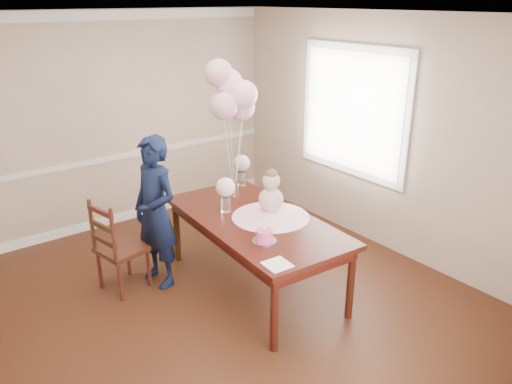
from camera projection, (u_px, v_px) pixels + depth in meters
name	position (u px, v px, depth m)	size (l,w,h in m)	color
floor	(225.00, 305.00, 4.90)	(4.50, 5.00, 0.00)	black
ceiling	(217.00, 14.00, 3.91)	(4.50, 5.00, 0.02)	white
wall_back	(111.00, 123.00, 6.26)	(4.50, 0.02, 2.70)	tan
wall_front	(492.00, 306.00, 2.56)	(4.50, 0.02, 2.70)	tan
wall_right	(386.00, 136.00, 5.68)	(0.02, 5.00, 2.70)	tan
chair_rail_trim	(115.00, 158.00, 6.41)	(4.50, 0.02, 0.07)	silver
crown_molding	(99.00, 15.00, 5.78)	(4.50, 0.02, 0.12)	silver
baseboard_trim	(121.00, 217.00, 6.72)	(4.50, 0.02, 0.12)	white
window_frame	(353.00, 111.00, 5.96)	(0.02, 1.66, 1.56)	silver
window_blinds	(352.00, 112.00, 5.95)	(0.01, 1.50, 1.40)	silver
dining_table_top	(255.00, 221.00, 4.97)	(1.03, 2.06, 0.05)	black
table_apron	(255.00, 228.00, 5.00)	(0.93, 1.96, 0.10)	black
table_leg_fl	(274.00, 314.00, 4.15)	(0.07, 0.07, 0.72)	black
table_leg_fr	(351.00, 284.00, 4.60)	(0.07, 0.07, 0.72)	black
table_leg_bl	(177.00, 231.00, 5.62)	(0.07, 0.07, 0.72)	black
table_leg_br	(242.00, 214.00, 6.07)	(0.07, 0.07, 0.72)	black
baby_skirt	(271.00, 212.00, 4.98)	(0.78, 0.78, 0.10)	#FFBBD3
baby_torso	(271.00, 200.00, 4.93)	(0.25, 0.25, 0.25)	pink
baby_head	(271.00, 181.00, 4.86)	(0.18, 0.18, 0.18)	beige
baby_hair	(271.00, 175.00, 4.84)	(0.12, 0.12, 0.12)	brown
cake_platter	(264.00, 241.00, 4.49)	(0.23, 0.23, 0.01)	#B9BABE
birthday_cake	(264.00, 235.00, 4.47)	(0.15, 0.15, 0.10)	#EA4A8D
cake_flower_a	(264.00, 229.00, 4.45)	(0.03, 0.03, 0.03)	white
cake_flower_b	(266.00, 227.00, 4.48)	(0.03, 0.03, 0.03)	silver
rose_vase_near	(226.00, 204.00, 5.09)	(0.10, 0.10, 0.16)	white
roses_near	(225.00, 187.00, 5.02)	(0.20, 0.20, 0.20)	#FFD5DF
rose_vase_far	(242.00, 178.00, 5.81)	(0.10, 0.10, 0.16)	white
roses_far	(241.00, 163.00, 5.74)	(0.20, 0.20, 0.20)	beige
napkin	(277.00, 265.00, 4.10)	(0.21, 0.21, 0.01)	white
balloon_weight	(234.00, 197.00, 5.45)	(0.04, 0.04, 0.02)	silver
balloon_a	(224.00, 106.00, 5.03)	(0.29, 0.29, 0.29)	#DE9DAF
balloon_b	(244.00, 94.00, 5.05)	(0.29, 0.29, 0.29)	#FFB4D6
balloon_c	(229.00, 83.00, 5.09)	(0.29, 0.29, 0.29)	#F9B0D3
balloon_d	(219.00, 73.00, 5.02)	(0.29, 0.29, 0.29)	#D999A6
balloon_e	(241.00, 107.00, 5.24)	(0.29, 0.29, 0.29)	#F7AFCD
balloon_ribbon_a	(230.00, 161.00, 5.27)	(0.00, 0.00, 0.87)	silver
balloon_ribbon_b	(239.00, 155.00, 5.28)	(0.00, 0.00, 0.97)	white
balloon_ribbon_c	(232.00, 149.00, 5.30)	(0.00, 0.00, 1.07)	silver
balloon_ribbon_d	(227.00, 145.00, 5.26)	(0.00, 0.00, 1.17)	silver
balloon_ribbon_e	(238.00, 160.00, 5.37)	(0.00, 0.00, 0.81)	white
dining_chair_seat	(122.00, 249.00, 5.06)	(0.43, 0.43, 0.05)	#38180F
chair_leg_fl	(120.00, 282.00, 4.91)	(0.04, 0.04, 0.42)	#3A160F
chair_leg_fr	(149.00, 268.00, 5.16)	(0.04, 0.04, 0.42)	#38130F
chair_leg_bl	(100.00, 270.00, 5.12)	(0.04, 0.04, 0.42)	#3E1511
chair_leg_br	(128.00, 257.00, 5.38)	(0.04, 0.04, 0.42)	#3E1C11
chair_back_post_l	(113.00, 235.00, 4.71)	(0.04, 0.04, 0.55)	#3B1510
chair_back_post_r	(92.00, 225.00, 4.92)	(0.04, 0.04, 0.55)	#331C0D
chair_slat_low	(104.00, 241.00, 4.86)	(0.03, 0.39, 0.05)	#34180E
chair_slat_mid	(102.00, 227.00, 4.80)	(0.03, 0.39, 0.05)	#331B0E
chair_slat_top	(100.00, 212.00, 4.75)	(0.03, 0.39, 0.05)	#3C1410
woman	(156.00, 212.00, 5.04)	(0.58, 0.39, 1.59)	#0E1632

